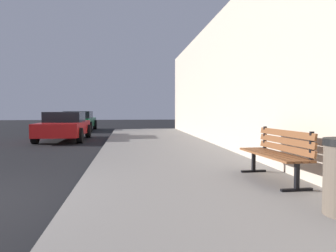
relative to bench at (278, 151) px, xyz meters
name	(u,v)px	position (x,y,z in m)	size (l,w,h in m)	color
sidewalk	(206,195)	(-1.39, -0.54, -0.59)	(4.00, 32.00, 0.15)	gray
bench	(278,151)	(0.00, 0.00, 0.00)	(0.58, 1.76, 0.89)	brown
car_red	(64,126)	(-5.38, 9.58, -0.02)	(1.97, 4.29, 1.27)	red
car_green	(78,121)	(-5.80, 16.50, -0.02)	(2.07, 4.56, 1.27)	#196638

